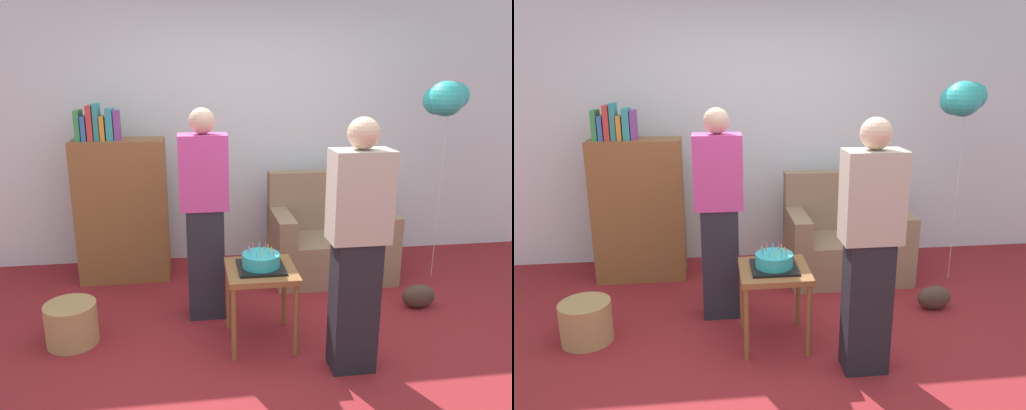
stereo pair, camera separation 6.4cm
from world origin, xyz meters
The scene contains 11 objects.
ground_plane centered at (0.00, 0.00, 0.00)m, with size 8.00×8.00×0.00m, color maroon.
wall_back centered at (0.00, 2.05, 1.35)m, with size 6.00×0.10×2.70m, color silver.
couch centered at (0.67, 1.42, 0.34)m, with size 1.10×0.70×0.96m.
bookshelf centered at (-1.24, 1.59, 0.68)m, with size 0.80×0.36×1.61m.
side_table centered at (-0.15, 0.29, 0.48)m, with size 0.48×0.48×0.56m.
birthday_cake centered at (-0.15, 0.29, 0.61)m, with size 0.32×0.32×0.17m.
person_blowing_candles centered at (-0.51, 0.75, 0.83)m, with size 0.36×0.22×1.63m.
person_holding_cake centered at (0.39, -0.10, 0.83)m, with size 0.36×0.22×1.63m.
wicker_basket centered at (-1.48, 0.46, 0.15)m, with size 0.36×0.36×0.30m, color #A88451.
handbag centered at (1.21, 0.63, 0.10)m, with size 0.28×0.14×0.20m, color #473328.
balloon_bunch centered at (1.58, 1.18, 1.65)m, with size 0.46×0.46×1.80m.
Camera 1 is at (-0.60, -2.79, 1.88)m, focal length 34.12 mm.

